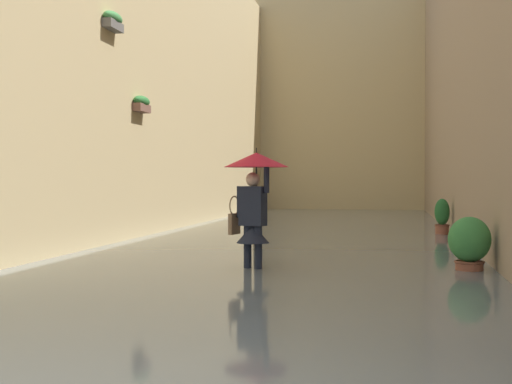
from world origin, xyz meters
The scene contains 8 objects.
ground_plane centered at (0.00, -13.69, 0.00)m, with size 68.45×68.45×0.00m, color slate.
flood_water centered at (0.00, -13.69, 0.07)m, with size 8.02×33.38×0.15m, color slate.
building_facade_left centered at (-4.51, -13.68, 5.01)m, with size 2.04×31.38×10.02m.
building_facade_right centered at (4.51, -13.69, 4.60)m, with size 2.04×31.38×9.20m.
building_facade_far centered at (0.00, -28.28, 5.32)m, with size 10.82×1.80×10.64m, color tan.
person_wading centered at (-0.07, -6.98, 1.37)m, with size 0.98×0.98×1.97m.
potted_plant_near_left centered at (-3.35, -14.22, 0.53)m, with size 0.36×0.36×1.02m.
potted_plant_mid_left centered at (-3.23, -7.40, 0.53)m, with size 0.62×0.62×0.94m.
Camera 1 is at (-2.04, 3.19, 1.50)m, focal length 48.29 mm.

